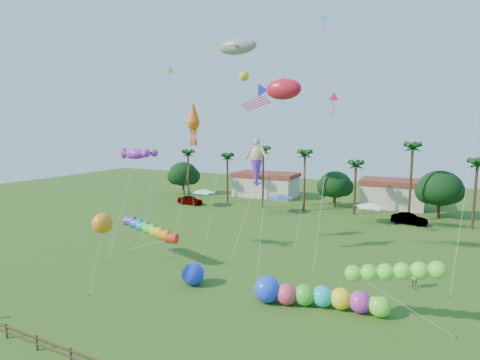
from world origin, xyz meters
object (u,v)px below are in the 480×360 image
at_px(car_b, 409,219).
at_px(caterpillar_inflatable, 314,296).
at_px(car_a, 190,200).
at_px(spectator_b, 414,277).
at_px(blue_ball, 193,274).

height_order(car_b, caterpillar_inflatable, caterpillar_inflatable).
bearing_deg(car_a, spectator_b, -119.30).
height_order(car_a, caterpillar_inflatable, caterpillar_inflatable).
bearing_deg(caterpillar_inflatable, car_b, 68.78).
bearing_deg(car_a, blue_ball, -144.83).
bearing_deg(car_a, caterpillar_inflatable, -132.36).
height_order(car_a, spectator_b, spectator_b).
height_order(car_a, blue_ball, blue_ball).
xyz_separation_m(car_b, spectator_b, (1.25, -23.63, 0.16)).
bearing_deg(blue_ball, caterpillar_inflatable, 3.60).
relative_size(spectator_b, blue_ball, 0.96).
relative_size(car_b, spectator_b, 2.52).
relative_size(car_b, caterpillar_inflatable, 0.47).
distance_m(caterpillar_inflatable, blue_ball, 10.61).
bearing_deg(caterpillar_inflatable, car_a, 125.58).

